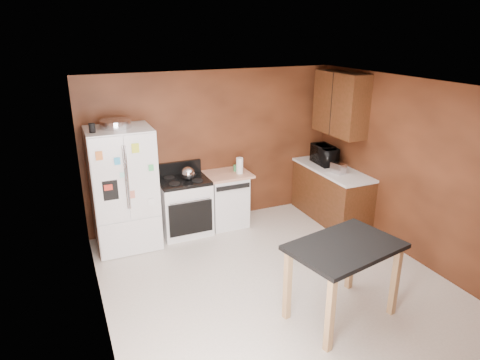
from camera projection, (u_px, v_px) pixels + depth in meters
floor at (277, 285)px, 5.49m from camera, size 4.50×4.50×0.00m
ceiling at (284, 88)px, 4.64m from camera, size 4.50×4.50×0.00m
wall_back at (214, 148)px, 7.01m from camera, size 4.20×0.00×4.20m
wall_front at (427, 299)px, 3.12m from camera, size 4.20×0.00×4.20m
wall_left at (95, 225)px, 4.28m from camera, size 0.00×4.50×4.50m
wall_right at (415, 172)px, 5.85m from camera, size 0.00×4.50×4.50m
roasting_pan at (116, 124)px, 5.93m from camera, size 0.43×0.43×0.11m
pen_cup at (92, 128)px, 5.64m from camera, size 0.08×0.08×0.12m
kettle at (188, 173)px, 6.55m from camera, size 0.21×0.21×0.21m
paper_towel at (240, 166)px, 6.86m from camera, size 0.14×0.14×0.26m
green_canister at (236, 168)px, 7.01m from camera, size 0.11×0.11×0.10m
toaster at (338, 168)px, 6.86m from camera, size 0.19×0.25×0.17m
microwave at (325, 156)px, 7.31m from camera, size 0.38×0.54×0.29m
refrigerator at (124, 189)px, 6.21m from camera, size 0.90×0.80×1.80m
gas_range at (184, 205)px, 6.75m from camera, size 0.76×0.68×1.10m
dishwasher at (226, 198)px, 7.05m from camera, size 0.78×0.63×0.89m
right_cabinets at (334, 167)px, 7.15m from camera, size 0.63×1.58×2.45m
island at (344, 256)px, 4.66m from camera, size 1.34×1.03×0.91m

